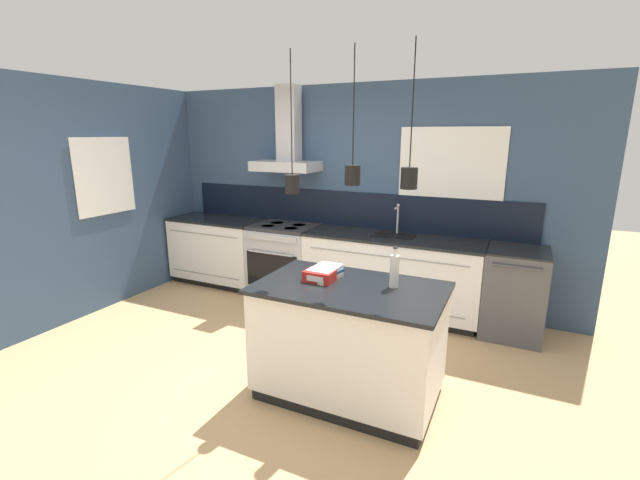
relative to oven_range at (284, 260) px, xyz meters
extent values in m
plane|color=tan|center=(0.68, -1.69, -0.46)|extent=(16.00, 16.00, 0.00)
cube|color=#354C6B|center=(0.68, 0.34, 0.84)|extent=(5.60, 0.06, 2.60)
cube|color=black|center=(0.68, 0.30, 0.67)|extent=(4.42, 0.02, 0.43)
cube|color=white|center=(1.93, 0.30, 1.16)|extent=(1.12, 0.01, 0.96)
cube|color=black|center=(1.93, 0.31, 1.16)|extent=(1.04, 0.01, 0.88)
cube|color=#B5B5BA|center=(0.00, 0.08, 1.18)|extent=(0.80, 0.46, 0.12)
cube|color=#B5B5BA|center=(0.00, 0.17, 1.69)|extent=(0.26, 0.20, 0.90)
cylinder|color=black|center=(1.11, -1.75, 1.71)|extent=(0.01, 0.01, 0.87)
cylinder|color=black|center=(1.11, -1.75, 1.20)|extent=(0.11, 0.11, 0.14)
sphere|color=#F9D18C|center=(1.11, -1.75, 1.20)|extent=(0.06, 0.06, 0.06)
cylinder|color=black|center=(1.58, -1.73, 1.75)|extent=(0.01, 0.01, 0.79)
cylinder|color=black|center=(1.58, -1.73, 1.29)|extent=(0.11, 0.11, 0.14)
sphere|color=#F9D18C|center=(1.58, -1.73, 1.29)|extent=(0.06, 0.06, 0.06)
cylinder|color=black|center=(1.99, -1.76, 1.75)|extent=(0.01, 0.01, 0.79)
cylinder|color=black|center=(1.99, -1.76, 1.29)|extent=(0.11, 0.11, 0.14)
sphere|color=#F9D18C|center=(1.99, -1.76, 1.29)|extent=(0.06, 0.06, 0.06)
cube|color=#354C6B|center=(-1.75, -0.99, 0.84)|extent=(0.06, 3.80, 2.60)
cube|color=white|center=(-1.70, -1.14, 1.09)|extent=(0.01, 0.76, 0.88)
cube|color=black|center=(-1.71, -1.14, 1.09)|extent=(0.01, 0.68, 0.80)
cube|color=black|center=(-1.04, 0.03, -0.41)|extent=(1.23, 0.56, 0.09)
cube|color=white|center=(-1.04, 0.00, 0.03)|extent=(1.26, 0.62, 0.79)
cube|color=gray|center=(-1.04, -0.31, 0.30)|extent=(1.11, 0.01, 0.01)
cube|color=gray|center=(-1.04, -0.31, -0.25)|extent=(1.11, 0.01, 0.01)
cube|color=black|center=(-1.04, 0.00, 0.44)|extent=(1.29, 0.64, 0.03)
cube|color=black|center=(1.40, 0.03, -0.41)|extent=(1.93, 0.56, 0.09)
cube|color=white|center=(1.40, 0.00, 0.03)|extent=(1.99, 0.62, 0.79)
cube|color=gray|center=(1.40, -0.31, 0.30)|extent=(1.75, 0.01, 0.01)
cube|color=gray|center=(1.40, -0.31, -0.25)|extent=(1.75, 0.01, 0.01)
cube|color=black|center=(1.40, 0.00, 0.44)|extent=(2.01, 0.64, 0.03)
cube|color=#262628|center=(1.40, 0.05, 0.45)|extent=(0.48, 0.34, 0.01)
cylinder|color=#B5B5BA|center=(1.40, 0.18, 0.62)|extent=(0.02, 0.02, 0.33)
sphere|color=#B5B5BA|center=(1.40, 0.18, 0.78)|extent=(0.03, 0.03, 0.03)
cylinder|color=#B5B5BA|center=(1.40, 0.12, 0.76)|extent=(0.02, 0.12, 0.02)
cube|color=#B5B5BA|center=(0.00, 0.00, -0.02)|extent=(0.81, 0.62, 0.87)
cube|color=black|center=(0.00, -0.31, -0.06)|extent=(0.70, 0.02, 0.44)
cylinder|color=#B5B5BA|center=(0.00, -0.34, 0.17)|extent=(0.61, 0.02, 0.02)
cube|color=#B5B5BA|center=(0.00, -0.32, 0.36)|extent=(0.70, 0.02, 0.07)
cube|color=#2D2D30|center=(0.00, 0.00, 0.43)|extent=(0.81, 0.60, 0.04)
cylinder|color=black|center=(-0.16, 0.11, 0.45)|extent=(0.17, 0.17, 0.00)
cylinder|color=black|center=(0.16, 0.11, 0.45)|extent=(0.17, 0.17, 0.00)
cylinder|color=black|center=(-0.16, -0.10, 0.45)|extent=(0.17, 0.17, 0.00)
cylinder|color=black|center=(0.16, -0.10, 0.45)|extent=(0.17, 0.17, 0.00)
cube|color=#4C4C51|center=(2.69, 0.00, -0.01)|extent=(0.58, 0.62, 0.89)
cube|color=black|center=(2.69, 0.00, 0.44)|extent=(0.58, 0.62, 0.02)
cylinder|color=#4C4C51|center=(2.69, -0.33, 0.36)|extent=(0.44, 0.02, 0.02)
cube|color=black|center=(1.57, -1.70, -0.41)|extent=(1.31, 0.79, 0.09)
cube|color=white|center=(1.57, -1.70, 0.03)|extent=(1.36, 0.83, 0.79)
cube|color=black|center=(1.57, -1.70, 0.44)|extent=(1.41, 0.88, 0.03)
cylinder|color=silver|center=(1.87, -1.58, 0.58)|extent=(0.07, 0.07, 0.25)
cylinder|color=silver|center=(1.87, -1.58, 0.73)|extent=(0.03, 0.03, 0.06)
cylinder|color=#262628|center=(1.87, -1.58, 0.76)|extent=(0.03, 0.03, 0.01)
cube|color=beige|center=(1.32, -1.63, 0.47)|extent=(0.24, 0.31, 0.03)
cube|color=#335684|center=(1.30, -1.61, 0.50)|extent=(0.27, 0.32, 0.03)
cube|color=silver|center=(1.31, -1.60, 0.53)|extent=(0.21, 0.29, 0.03)
cube|color=red|center=(1.31, -1.69, 0.50)|extent=(0.23, 0.16, 0.08)
cube|color=white|center=(1.31, -1.78, 0.50)|extent=(0.14, 0.01, 0.04)
camera|label=1|loc=(2.66, -4.54, 1.57)|focal=24.00mm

